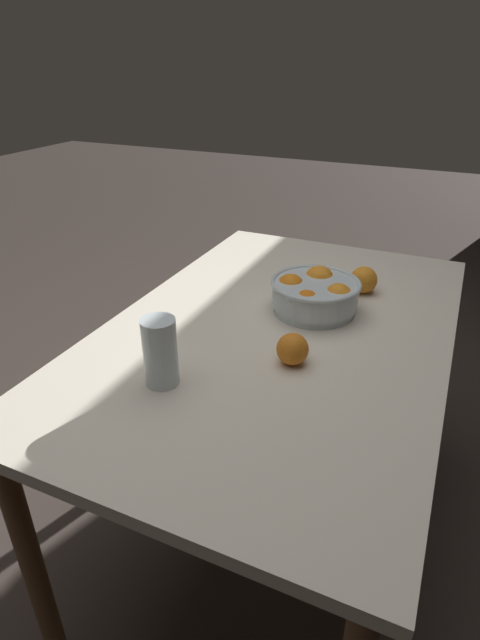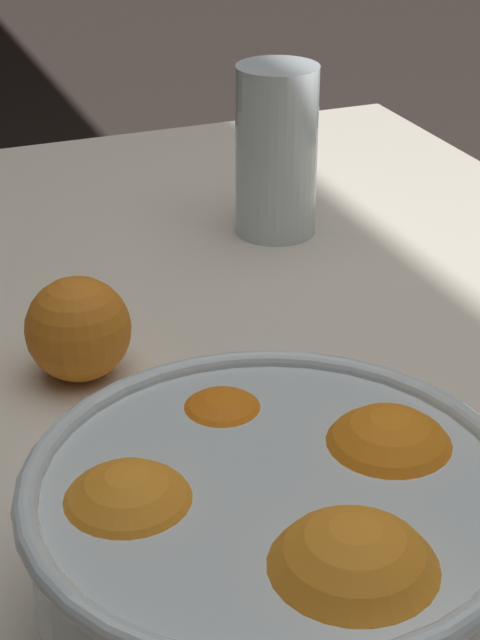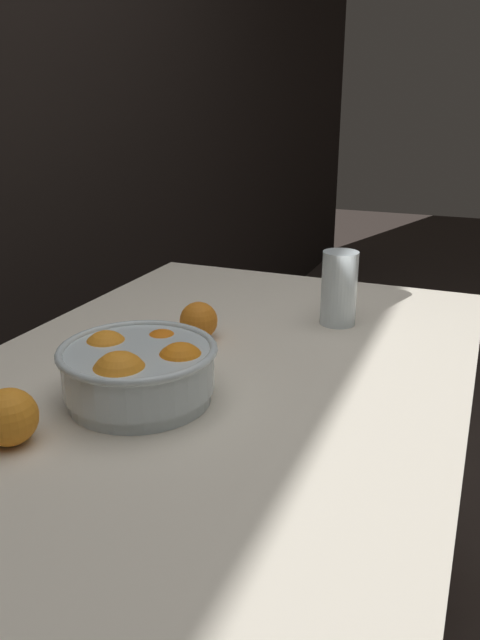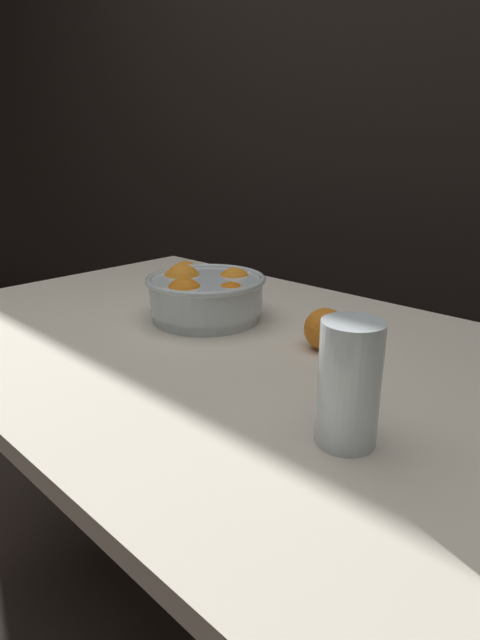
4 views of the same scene
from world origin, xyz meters
name	(u,v)px [view 1 (image 1 of 4)]	position (x,y,z in m)	size (l,w,h in m)	color
ground_plane	(271,522)	(0.00, 0.00, 0.00)	(12.00, 12.00, 0.00)	#3D332D
dining_table	(279,352)	(0.00, 0.00, 0.66)	(1.31, 0.83, 0.74)	beige
fruit_bowl	(315,294)	(-0.11, 0.05, 0.79)	(0.24, 0.24, 0.10)	silver
juice_glass	(161,356)	(0.34, -0.14, 0.80)	(0.07, 0.07, 0.15)	#F4A314
orange_loose_near_bowl	(364,280)	(-0.29, 0.15, 0.78)	(0.08, 0.08, 0.08)	orange
orange_loose_front	(292,349)	(0.15, 0.09, 0.77)	(0.07, 0.07, 0.07)	orange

